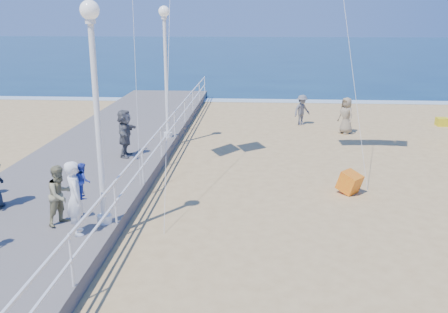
# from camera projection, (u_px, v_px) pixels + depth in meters

# --- Properties ---
(ground) EXTENTS (160.00, 160.00, 0.00)m
(ground) POSITION_uv_depth(u_px,v_px,m) (320.00, 244.00, 12.21)
(ground) COLOR tan
(ground) RESTS_ON ground
(ocean) EXTENTS (160.00, 90.00, 0.05)m
(ocean) POSITION_uv_depth(u_px,v_px,m) (269.00, 51.00, 74.52)
(ocean) COLOR #0B2B47
(ocean) RESTS_ON ground
(surf_line) EXTENTS (160.00, 1.20, 0.04)m
(surf_line) POSITION_uv_depth(u_px,v_px,m) (283.00, 101.00, 31.85)
(surf_line) COLOR white
(surf_line) RESTS_ON ground
(boardwalk) EXTENTS (5.00, 44.00, 0.40)m
(boardwalk) POSITION_uv_depth(u_px,v_px,m) (22.00, 228.00, 12.64)
(boardwalk) COLOR slate
(boardwalk) RESTS_ON ground
(railing) EXTENTS (0.05, 42.00, 0.55)m
(railing) POSITION_uv_depth(u_px,v_px,m) (115.00, 191.00, 12.19)
(railing) COLOR white
(railing) RESTS_ON boardwalk
(lamp_post_mid) EXTENTS (0.44, 0.44, 5.32)m
(lamp_post_mid) POSITION_uv_depth(u_px,v_px,m) (96.00, 93.00, 11.54)
(lamp_post_mid) COLOR white
(lamp_post_mid) RESTS_ON boardwalk
(lamp_post_far) EXTENTS (0.44, 0.44, 5.32)m
(lamp_post_far) POSITION_uv_depth(u_px,v_px,m) (166.00, 59.00, 20.17)
(lamp_post_far) COLOR white
(lamp_post_far) RESTS_ON boardwalk
(woman_holding_toddler) EXTENTS (0.66, 0.77, 1.78)m
(woman_holding_toddler) POSITION_uv_depth(u_px,v_px,m) (76.00, 198.00, 11.60)
(woman_holding_toddler) COLOR white
(woman_holding_toddler) RESTS_ON boardwalk
(toddler_held) EXTENTS (0.46, 0.51, 0.85)m
(toddler_held) POSITION_uv_depth(u_px,v_px,m) (83.00, 180.00, 11.63)
(toddler_held) COLOR #3043B4
(toddler_held) RESTS_ON boardwalk
(spectator_1) EXTENTS (0.84, 0.91, 1.51)m
(spectator_1) POSITION_uv_depth(u_px,v_px,m) (60.00, 195.00, 12.19)
(spectator_1) COLOR gray
(spectator_1) RESTS_ON boardwalk
(spectator_5) EXTENTS (0.55, 1.62, 1.73)m
(spectator_5) POSITION_uv_depth(u_px,v_px,m) (125.00, 133.00, 17.98)
(spectator_5) COLOR #58585D
(spectator_5) RESTS_ON boardwalk
(beach_walker_a) EXTENTS (1.12, 1.06, 1.52)m
(beach_walker_a) POSITION_uv_depth(u_px,v_px,m) (302.00, 110.00, 24.97)
(beach_walker_a) COLOR slate
(beach_walker_a) RESTS_ON ground
(beach_walker_c) EXTENTS (0.93, 0.99, 1.70)m
(beach_walker_c) POSITION_uv_depth(u_px,v_px,m) (346.00, 116.00, 23.17)
(beach_walker_c) COLOR gray
(beach_walker_c) RESTS_ON ground
(box_kite) EXTENTS (0.90, 0.88, 0.74)m
(box_kite) POSITION_uv_depth(u_px,v_px,m) (350.00, 184.00, 15.53)
(box_kite) COLOR #EF3F0E
(box_kite) RESTS_ON ground
(beach_chair_left) EXTENTS (0.55, 0.55, 0.40)m
(beach_chair_left) POSITION_uv_depth(u_px,v_px,m) (442.00, 122.00, 24.94)
(beach_chair_left) COLOR yellow
(beach_chair_left) RESTS_ON ground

